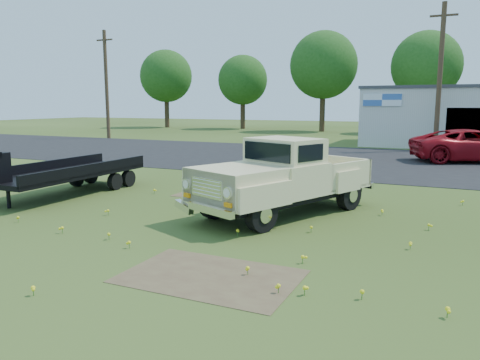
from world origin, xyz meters
The scene contains 14 objects.
ground centered at (0.00, 0.00, 0.00)m, with size 140.00×140.00×0.00m, color #2F4115.
asphalt_lot centered at (0.00, 15.00, 0.00)m, with size 90.00×14.00×0.02m, color black.
dirt_patch_a centered at (1.50, -3.00, 0.00)m, with size 3.00×2.00×0.01m, color brown.
dirt_patch_b centered at (-2.00, 3.50, 0.00)m, with size 2.20×1.60×0.01m, color brown.
commercial_building centered at (6.00, 26.99, 2.10)m, with size 14.20×8.20×4.15m.
utility_pole_west centered at (-22.00, 22.00, 4.60)m, with size 1.60×0.30×9.00m.
utility_pole_mid centered at (4.00, 22.00, 4.60)m, with size 1.60×0.30×9.00m.
treeline_a centered at (-28.00, 40.00, 6.30)m, with size 6.40×6.40×9.52m.
treeline_b centered at (-18.00, 41.00, 5.67)m, with size 5.76×5.76×8.57m.
treeline_c centered at (-8.00, 39.50, 6.93)m, with size 7.04×7.04×10.47m.
treeline_d centered at (2.00, 40.50, 6.62)m, with size 6.72×6.72×10.00m.
vintage_pickup_truck centered at (1.08, 1.95, 1.03)m, with size 2.21×5.68×2.06m, color #C6B685, non-canonical shape.
flatbed_trailer centered at (-6.30, 1.58, 0.82)m, with size 2.02×6.05×1.65m, color black, non-canonical shape.
red_pickup centered at (5.95, 16.78, 0.82)m, with size 2.74×5.94×1.65m, color maroon.
Camera 1 is at (5.21, -9.78, 2.96)m, focal length 35.00 mm.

